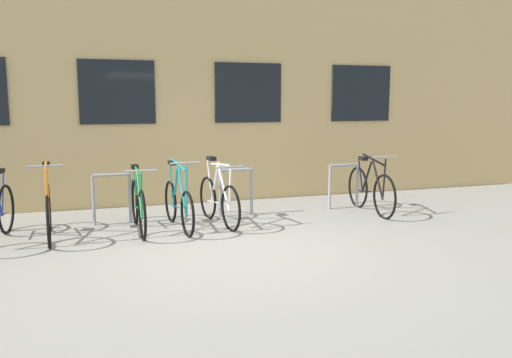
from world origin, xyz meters
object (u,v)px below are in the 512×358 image
object	(u,v)px
bicycle_white	(219,200)
bicycle_black	(370,189)
bicycle_orange	(48,210)
bicycle_green	(138,205)
bicycle_teal	(178,204)

from	to	relation	value
bicycle_white	bicycle_black	bearing A→B (deg)	0.53
bicycle_orange	bicycle_green	size ratio (longest dim) A/B	0.97
bicycle_orange	bicycle_white	bearing A→B (deg)	2.19
bicycle_teal	bicycle_white	distance (m)	0.65
bicycle_white	bicycle_orange	bearing A→B (deg)	-177.81
bicycle_green	bicycle_black	xyz separation A→B (m)	(3.93, 0.09, 0.01)
bicycle_orange	bicycle_white	world-z (taller)	bicycle_orange
bicycle_white	bicycle_black	distance (m)	2.69
bicycle_white	bicycle_black	world-z (taller)	bicycle_white
bicycle_green	bicycle_teal	distance (m)	0.59
bicycle_green	bicycle_black	size ratio (longest dim) A/B	1.01
bicycle_green	bicycle_teal	size ratio (longest dim) A/B	1.04
bicycle_orange	bicycle_black	distance (m)	5.16
bicycle_orange	bicycle_black	size ratio (longest dim) A/B	0.98
bicycle_teal	bicycle_black	xyz separation A→B (m)	(3.34, 0.12, 0.02)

